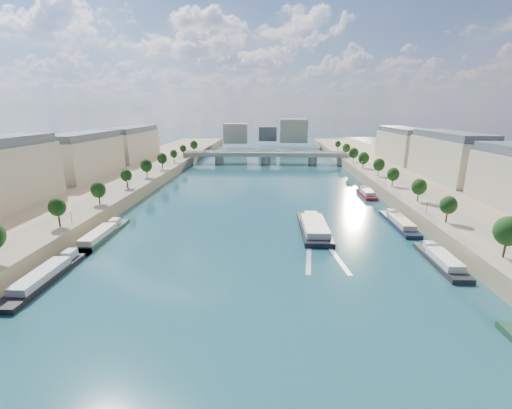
{
  "coord_description": "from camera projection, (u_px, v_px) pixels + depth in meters",
  "views": [
    {
      "loc": [
        3.82,
        -19.58,
        36.54
      ],
      "look_at": [
        -1.19,
        92.65,
        5.0
      ],
      "focal_mm": 24.0,
      "sensor_mm": 36.0,
      "label": 1
    }
  ],
  "objects": [
    {
      "name": "bridge",
      "position": [
        266.0,
        156.0,
        234.65
      ],
      "size": [
        112.0,
        12.0,
        8.15
      ],
      "color": "#C1B79E",
      "rests_on": "ground"
    },
    {
      "name": "tour_barge",
      "position": [
        314.0,
        227.0,
        105.76
      ],
      "size": [
        8.38,
        28.95,
        3.92
      ],
      "rotation": [
        0.0,
        0.0,
        0.0
      ],
      "color": "black",
      "rests_on": "ground"
    },
    {
      "name": "buildings_left",
      "position": [
        48.0,
        161.0,
        135.8
      ],
      "size": [
        16.0,
        226.0,
        23.2
      ],
      "color": "#B9AD8E",
      "rests_on": "ground"
    },
    {
      "name": "pave_right",
      "position": [
        421.0,
        201.0,
        121.24
      ],
      "size": [
        14.0,
        520.0,
        0.1
      ],
      "primitive_type": "cube",
      "color": "gray",
      "rests_on": "quay_right"
    },
    {
      "name": "trees_left",
      "position": [
        112.0,
        182.0,
        126.51
      ],
      "size": [
        4.8,
        268.8,
        8.26
      ],
      "color": "#382B1E",
      "rests_on": "ground"
    },
    {
      "name": "wake",
      "position": [
        321.0,
        252.0,
        90.12
      ],
      "size": [
        10.76,
        25.96,
        0.04
      ],
      "color": "silver",
      "rests_on": "ground"
    },
    {
      "name": "skyline",
      "position": [
        271.0,
        132.0,
        332.1
      ],
      "size": [
        79.0,
        42.0,
        22.0
      ],
      "color": "#B9AD8E",
      "rests_on": "ground"
    },
    {
      "name": "trees_right",
      "position": [
        406.0,
        180.0,
        129.48
      ],
      "size": [
        4.8,
        268.8,
        8.26
      ],
      "color": "#382B1E",
      "rests_on": "ground"
    },
    {
      "name": "buildings_right",
      "position": [
        487.0,
        164.0,
        128.5
      ],
      "size": [
        16.0,
        226.0,
        23.2
      ],
      "color": "#B9AD8E",
      "rests_on": "ground"
    },
    {
      "name": "moored_barges_right",
      "position": [
        449.0,
        268.0,
        79.34
      ],
      "size": [
        5.0,
        161.86,
        3.6
      ],
      "color": "black",
      "rests_on": "ground"
    },
    {
      "name": "quay_left",
      "position": [
        67.0,
        203.0,
        127.47
      ],
      "size": [
        44.0,
        520.0,
        5.0
      ],
      "primitive_type": "cube",
      "color": "#9E8460",
      "rests_on": "ground"
    },
    {
      "name": "ground",
      "position": [
        260.0,
        212.0,
        125.05
      ],
      "size": [
        700.0,
        700.0,
        0.0
      ],
      "primitive_type": "plane",
      "color": "#0D313A",
      "rests_on": "ground"
    },
    {
      "name": "lamps_right",
      "position": [
        403.0,
        190.0,
        125.5
      ],
      "size": [
        0.36,
        200.36,
        4.28
      ],
      "color": "black",
      "rests_on": "ground"
    },
    {
      "name": "lamps_left",
      "position": [
        104.0,
        197.0,
        115.58
      ],
      "size": [
        0.36,
        200.36,
        4.28
      ],
      "color": "black",
      "rests_on": "ground"
    },
    {
      "name": "pave_left",
      "position": [
        106.0,
        197.0,
        126.13
      ],
      "size": [
        14.0,
        520.0,
        0.1
      ],
      "primitive_type": "cube",
      "color": "gray",
      "rests_on": "quay_left"
    },
    {
      "name": "quay_right",
      "position": [
        463.0,
        208.0,
        121.28
      ],
      "size": [
        44.0,
        520.0,
        5.0
      ],
      "primitive_type": "cube",
      "color": "#9E8460",
      "rests_on": "ground"
    }
  ]
}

